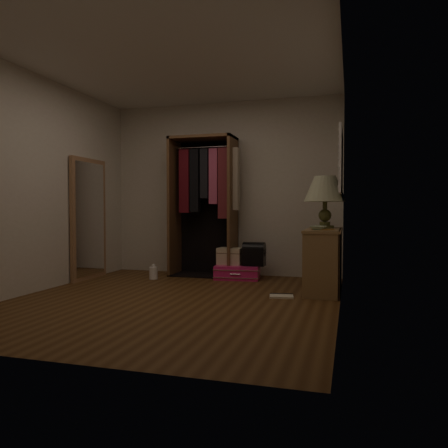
{
  "coord_description": "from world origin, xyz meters",
  "views": [
    {
      "loc": [
        1.84,
        -4.38,
        0.99
      ],
      "look_at": [
        0.3,
        0.95,
        0.8
      ],
      "focal_mm": 35.0,
      "sensor_mm": 36.0,
      "label": 1
    }
  ],
  "objects_px": {
    "open_wardrobe": "(207,194)",
    "console_bookshelf": "(323,258)",
    "pink_suitcase": "(237,272)",
    "train_case": "(230,256)",
    "white_jug": "(153,273)",
    "floor_mirror": "(89,219)",
    "black_bag": "(254,254)",
    "table_lamp": "(325,190)"
  },
  "relations": [
    {
      "from": "console_bookshelf",
      "to": "black_bag",
      "type": "xyz_separation_m",
      "value": [
        -0.98,
        0.57,
        -0.03
      ]
    },
    {
      "from": "pink_suitcase",
      "to": "white_jug",
      "type": "xyz_separation_m",
      "value": [
        -1.13,
        -0.37,
        -0.01
      ]
    },
    {
      "from": "train_case",
      "to": "white_jug",
      "type": "height_order",
      "value": "train_case"
    },
    {
      "from": "console_bookshelf",
      "to": "open_wardrobe",
      "type": "distance_m",
      "value": 2.06
    },
    {
      "from": "console_bookshelf",
      "to": "floor_mirror",
      "type": "height_order",
      "value": "floor_mirror"
    },
    {
      "from": "floor_mirror",
      "to": "train_case",
      "type": "bearing_deg",
      "value": 18.76
    },
    {
      "from": "open_wardrobe",
      "to": "train_case",
      "type": "relative_size",
      "value": 5.54
    },
    {
      "from": "console_bookshelf",
      "to": "table_lamp",
      "type": "xyz_separation_m",
      "value": [
        0.01,
        0.14,
        0.83
      ]
    },
    {
      "from": "open_wardrobe",
      "to": "table_lamp",
      "type": "relative_size",
      "value": 3.16
    },
    {
      "from": "pink_suitcase",
      "to": "train_case",
      "type": "height_order",
      "value": "train_case"
    },
    {
      "from": "black_bag",
      "to": "open_wardrobe",
      "type": "bearing_deg",
      "value": 167.8
    },
    {
      "from": "open_wardrobe",
      "to": "floor_mirror",
      "type": "relative_size",
      "value": 1.21
    },
    {
      "from": "console_bookshelf",
      "to": "floor_mirror",
      "type": "xyz_separation_m",
      "value": [
        -3.24,
        -0.04,
        0.46
      ]
    },
    {
      "from": "open_wardrobe",
      "to": "black_bag",
      "type": "height_order",
      "value": "open_wardrobe"
    },
    {
      "from": "train_case",
      "to": "white_jug",
      "type": "xyz_separation_m",
      "value": [
        -1.01,
        -0.41,
        -0.23
      ]
    },
    {
      "from": "open_wardrobe",
      "to": "white_jug",
      "type": "xyz_separation_m",
      "value": [
        -0.61,
        -0.54,
        -1.13
      ]
    },
    {
      "from": "console_bookshelf",
      "to": "train_case",
      "type": "relative_size",
      "value": 3.03
    },
    {
      "from": "pink_suitcase",
      "to": "console_bookshelf",
      "type": "bearing_deg",
      "value": -31.06
    },
    {
      "from": "black_bag",
      "to": "table_lamp",
      "type": "bearing_deg",
      "value": -23.32
    },
    {
      "from": "pink_suitcase",
      "to": "black_bag",
      "type": "distance_m",
      "value": 0.36
    },
    {
      "from": "pink_suitcase",
      "to": "table_lamp",
      "type": "bearing_deg",
      "value": -25.13
    },
    {
      "from": "black_bag",
      "to": "white_jug",
      "type": "bearing_deg",
      "value": -164.84
    },
    {
      "from": "console_bookshelf",
      "to": "table_lamp",
      "type": "relative_size",
      "value": 1.73
    },
    {
      "from": "floor_mirror",
      "to": "pink_suitcase",
      "type": "height_order",
      "value": "floor_mirror"
    },
    {
      "from": "train_case",
      "to": "black_bag",
      "type": "bearing_deg",
      "value": -2.3
    },
    {
      "from": "pink_suitcase",
      "to": "train_case",
      "type": "bearing_deg",
      "value": 152.64
    },
    {
      "from": "console_bookshelf",
      "to": "table_lamp",
      "type": "distance_m",
      "value": 0.84
    },
    {
      "from": "floor_mirror",
      "to": "white_jug",
      "type": "bearing_deg",
      "value": 14.84
    },
    {
      "from": "console_bookshelf",
      "to": "floor_mirror",
      "type": "distance_m",
      "value": 3.27
    },
    {
      "from": "open_wardrobe",
      "to": "console_bookshelf",
      "type": "bearing_deg",
      "value": -22.77
    },
    {
      "from": "train_case",
      "to": "white_jug",
      "type": "distance_m",
      "value": 1.12
    },
    {
      "from": "console_bookshelf",
      "to": "open_wardrobe",
      "type": "height_order",
      "value": "open_wardrobe"
    },
    {
      "from": "console_bookshelf",
      "to": "white_jug",
      "type": "relative_size",
      "value": 5.31
    },
    {
      "from": "console_bookshelf",
      "to": "open_wardrobe",
      "type": "bearing_deg",
      "value": 157.23
    },
    {
      "from": "train_case",
      "to": "white_jug",
      "type": "bearing_deg",
      "value": -154.44
    },
    {
      "from": "open_wardrobe",
      "to": "white_jug",
      "type": "bearing_deg",
      "value": -138.79
    },
    {
      "from": "floor_mirror",
      "to": "table_lamp",
      "type": "distance_m",
      "value": 3.27
    },
    {
      "from": "console_bookshelf",
      "to": "table_lamp",
      "type": "height_order",
      "value": "table_lamp"
    },
    {
      "from": "black_bag",
      "to": "table_lamp",
      "type": "relative_size",
      "value": 0.51
    },
    {
      "from": "floor_mirror",
      "to": "black_bag",
      "type": "height_order",
      "value": "floor_mirror"
    },
    {
      "from": "console_bookshelf",
      "to": "pink_suitcase",
      "type": "relative_size",
      "value": 1.65
    },
    {
      "from": "table_lamp",
      "to": "console_bookshelf",
      "type": "bearing_deg",
      "value": -92.22
    }
  ]
}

